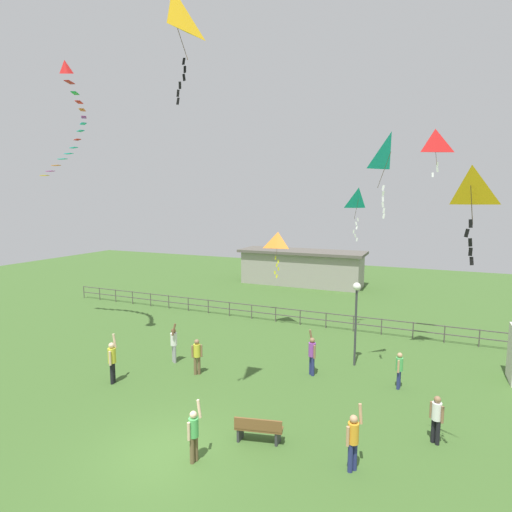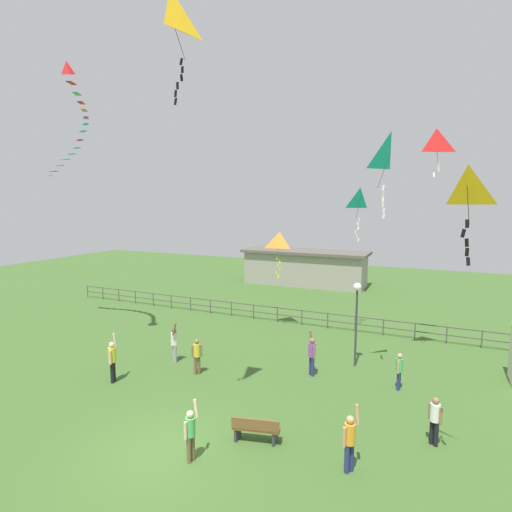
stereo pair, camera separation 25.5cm
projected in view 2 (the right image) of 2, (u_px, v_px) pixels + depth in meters
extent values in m
plane|color=#3D6028|center=(163.00, 453.00, 12.12)|extent=(80.00, 80.00, 0.00)
cylinder|color=#38383D|center=(356.00, 328.00, 18.39)|extent=(0.10, 0.10, 3.56)
sphere|color=white|center=(357.00, 287.00, 18.14)|extent=(0.36, 0.36, 0.36)
cube|color=brown|center=(256.00, 428.00, 12.65)|extent=(1.55, 0.74, 0.06)
cube|color=brown|center=(255.00, 425.00, 12.45)|extent=(1.47, 0.40, 0.36)
cube|color=#333338|center=(238.00, 433.00, 12.79)|extent=(0.08, 0.36, 0.45)
cube|color=#333338|center=(275.00, 437.00, 12.57)|extent=(0.08, 0.36, 0.45)
cylinder|color=black|center=(432.00, 432.00, 12.55)|extent=(0.13, 0.13, 0.79)
cylinder|color=black|center=(436.00, 434.00, 12.43)|extent=(0.13, 0.13, 0.79)
cylinder|color=white|center=(435.00, 413.00, 12.40)|extent=(0.29, 0.29, 0.56)
sphere|color=#8C6647|center=(436.00, 401.00, 12.35)|extent=(0.21, 0.21, 0.21)
cylinder|color=#8C6647|center=(429.00, 411.00, 12.57)|extent=(0.09, 0.09, 0.53)
cylinder|color=#8C6647|center=(441.00, 416.00, 12.25)|extent=(0.09, 0.09, 0.53)
cylinder|color=navy|center=(351.00, 457.00, 11.28)|extent=(0.14, 0.14, 0.84)
cylinder|color=navy|center=(347.00, 459.00, 11.20)|extent=(0.14, 0.14, 0.84)
cylinder|color=orange|center=(350.00, 434.00, 11.14)|extent=(0.31, 0.31, 0.59)
sphere|color=tan|center=(350.00, 420.00, 11.09)|extent=(0.23, 0.23, 0.23)
cylinder|color=tan|center=(357.00, 415.00, 11.13)|extent=(0.18, 0.16, 0.57)
cylinder|color=tan|center=(344.00, 437.00, 11.04)|extent=(0.09, 0.09, 0.56)
cylinder|color=brown|center=(199.00, 365.00, 17.71)|extent=(0.14, 0.14, 0.80)
cylinder|color=brown|center=(195.00, 365.00, 17.67)|extent=(0.14, 0.14, 0.80)
cylinder|color=gold|center=(197.00, 350.00, 17.60)|extent=(0.29, 0.29, 0.57)
sphere|color=#8C6647|center=(197.00, 341.00, 17.55)|extent=(0.22, 0.22, 0.22)
cylinder|color=#8C6647|center=(201.00, 351.00, 17.65)|extent=(0.09, 0.09, 0.54)
cylinder|color=#8C6647|center=(192.00, 351.00, 17.56)|extent=(0.09, 0.09, 0.54)
cylinder|color=navy|center=(311.00, 365.00, 17.62)|extent=(0.15, 0.15, 0.85)
cylinder|color=navy|center=(313.00, 367.00, 17.47)|extent=(0.15, 0.15, 0.85)
cylinder|color=purple|center=(312.00, 350.00, 17.45)|extent=(0.31, 0.31, 0.60)
sphere|color=#8C6647|center=(312.00, 341.00, 17.40)|extent=(0.23, 0.23, 0.23)
cylinder|color=#8C6647|center=(311.00, 336.00, 17.59)|extent=(0.21, 0.21, 0.58)
cylinder|color=#8C6647|center=(314.00, 352.00, 17.26)|extent=(0.09, 0.09, 0.57)
cylinder|color=brown|center=(193.00, 447.00, 11.76)|extent=(0.13, 0.13, 0.79)
cylinder|color=brown|center=(189.00, 450.00, 11.64)|extent=(0.13, 0.13, 0.79)
cylinder|color=#4CB259|center=(190.00, 427.00, 11.61)|extent=(0.29, 0.29, 0.56)
sphere|color=beige|center=(190.00, 414.00, 11.56)|extent=(0.21, 0.21, 0.21)
cylinder|color=beige|center=(196.00, 408.00, 11.67)|extent=(0.18, 0.12, 0.54)
cylinder|color=beige|center=(185.00, 431.00, 11.46)|extent=(0.09, 0.09, 0.53)
cylinder|color=black|center=(114.00, 371.00, 16.97)|extent=(0.15, 0.15, 0.88)
cylinder|color=black|center=(112.00, 373.00, 16.80)|extent=(0.15, 0.15, 0.88)
cylinder|color=gold|center=(112.00, 355.00, 16.78)|extent=(0.32, 0.32, 0.62)
sphere|color=beige|center=(112.00, 345.00, 16.73)|extent=(0.24, 0.24, 0.24)
cylinder|color=beige|center=(115.00, 340.00, 16.92)|extent=(0.19, 0.15, 0.60)
cylinder|color=beige|center=(110.00, 357.00, 16.57)|extent=(0.10, 0.10, 0.59)
cylinder|color=#99999E|center=(175.00, 354.00, 18.97)|extent=(0.14, 0.14, 0.83)
cylinder|color=#99999E|center=(174.00, 353.00, 19.11)|extent=(0.14, 0.14, 0.83)
cylinder|color=white|center=(174.00, 339.00, 18.94)|extent=(0.31, 0.31, 0.59)
sphere|color=brown|center=(174.00, 330.00, 18.89)|extent=(0.22, 0.22, 0.22)
cylinder|color=brown|center=(174.00, 329.00, 18.68)|extent=(0.21, 0.24, 0.56)
cylinder|color=brown|center=(173.00, 338.00, 19.13)|extent=(0.09, 0.09, 0.56)
cylinder|color=navy|center=(399.00, 380.00, 16.28)|extent=(0.13, 0.13, 0.76)
cylinder|color=navy|center=(398.00, 381.00, 16.15)|extent=(0.13, 0.13, 0.76)
cylinder|color=#4CB259|center=(399.00, 365.00, 16.13)|extent=(0.28, 0.28, 0.54)
sphere|color=tan|center=(400.00, 356.00, 16.08)|extent=(0.20, 0.20, 0.20)
cylinder|color=tan|center=(400.00, 364.00, 16.29)|extent=(0.08, 0.08, 0.51)
cylinder|color=tan|center=(398.00, 367.00, 15.97)|extent=(0.08, 0.08, 0.51)
pyramid|color=red|center=(436.00, 141.00, 17.28)|extent=(1.09, 0.76, 1.03)
cylinder|color=#4C381E|center=(437.00, 153.00, 17.20)|extent=(0.15, 0.28, 1.03)
cube|color=white|center=(439.00, 164.00, 17.26)|extent=(0.09, 0.05, 0.20)
cube|color=white|center=(439.00, 169.00, 17.29)|extent=(0.11, 0.04, 0.21)
cube|color=white|center=(434.00, 175.00, 17.32)|extent=(0.09, 0.04, 0.20)
pyramid|color=orange|center=(280.00, 241.00, 23.66)|extent=(1.17, 0.71, 0.93)
cylinder|color=#4C381E|center=(278.00, 249.00, 23.46)|extent=(0.09, 0.57, 0.94)
cube|color=yellow|center=(277.00, 258.00, 23.52)|extent=(0.10, 0.02, 0.21)
cube|color=yellow|center=(280.00, 262.00, 23.55)|extent=(0.09, 0.04, 0.20)
cube|color=yellow|center=(278.00, 265.00, 23.58)|extent=(0.11, 0.01, 0.21)
cube|color=yellow|center=(280.00, 269.00, 23.61)|extent=(0.08, 0.04, 0.20)
cube|color=yellow|center=(276.00, 273.00, 23.63)|extent=(0.08, 0.01, 0.20)
cube|color=yellow|center=(278.00, 276.00, 23.67)|extent=(0.12, 0.03, 0.21)
pyramid|color=yellow|center=(171.00, 15.00, 11.58)|extent=(0.79, 1.16, 1.35)
cylinder|color=#4C381E|center=(178.00, 37.00, 11.50)|extent=(0.56, 0.14, 1.35)
cube|color=black|center=(181.00, 62.00, 11.59)|extent=(0.10, 0.05, 0.20)
cube|color=black|center=(182.00, 70.00, 11.62)|extent=(0.09, 0.04, 0.20)
cube|color=black|center=(182.00, 78.00, 11.65)|extent=(0.11, 0.02, 0.21)
cube|color=black|center=(177.00, 86.00, 11.67)|extent=(0.10, 0.04, 0.20)
cube|color=black|center=(176.00, 94.00, 11.70)|extent=(0.11, 0.03, 0.21)
cube|color=black|center=(176.00, 101.00, 11.73)|extent=(0.11, 0.03, 0.21)
pyramid|color=#19B2B2|center=(360.00, 199.00, 21.56)|extent=(1.05, 0.95, 1.10)
cylinder|color=#4C381E|center=(358.00, 209.00, 21.92)|extent=(0.31, 0.53, 1.10)
cube|color=white|center=(359.00, 220.00, 22.00)|extent=(0.12, 0.03, 0.21)
cube|color=white|center=(358.00, 224.00, 22.02)|extent=(0.11, 0.01, 0.21)
cube|color=white|center=(358.00, 228.00, 22.05)|extent=(0.11, 0.05, 0.21)
cube|color=white|center=(355.00, 232.00, 22.08)|extent=(0.10, 0.03, 0.21)
cube|color=white|center=(357.00, 236.00, 22.11)|extent=(0.12, 0.04, 0.21)
cube|color=white|center=(358.00, 240.00, 22.14)|extent=(0.11, 0.01, 0.21)
pyramid|color=#19B2B2|center=(391.00, 151.00, 15.20)|extent=(1.05, 1.07, 1.35)
cylinder|color=#4C381E|center=(384.00, 170.00, 15.57)|extent=(0.51, 0.44, 1.35)
cube|color=white|center=(383.00, 188.00, 15.66)|extent=(0.11, 0.02, 0.21)
cube|color=white|center=(383.00, 193.00, 15.69)|extent=(0.10, 0.05, 0.21)
cube|color=white|center=(383.00, 199.00, 15.72)|extent=(0.09, 0.02, 0.20)
cube|color=white|center=(383.00, 205.00, 15.75)|extent=(0.11, 0.02, 0.21)
cube|color=white|center=(384.00, 210.00, 15.78)|extent=(0.10, 0.02, 0.21)
cube|color=white|center=(384.00, 216.00, 15.81)|extent=(0.11, 0.01, 0.21)
pyramid|color=yellow|center=(467.00, 185.00, 9.10)|extent=(0.85, 0.59, 0.90)
cylinder|color=#4C381E|center=(468.00, 205.00, 9.24)|extent=(0.13, 0.25, 0.90)
cube|color=black|center=(467.00, 224.00, 9.30)|extent=(0.09, 0.02, 0.20)
cube|color=black|center=(463.00, 233.00, 9.32)|extent=(0.11, 0.02, 0.21)
cube|color=black|center=(467.00, 243.00, 9.36)|extent=(0.10, 0.03, 0.21)
cube|color=black|center=(467.00, 252.00, 9.39)|extent=(0.08, 0.02, 0.20)
cube|color=black|center=(468.00, 261.00, 9.42)|extent=(0.10, 0.04, 0.20)
cone|color=red|center=(67.00, 68.00, 18.00)|extent=(0.86, 0.93, 0.71)
cube|color=red|center=(71.00, 83.00, 18.35)|extent=(0.42, 0.61, 0.03)
cube|color=#1EB759|center=(77.00, 94.00, 18.95)|extent=(0.49, 0.60, 0.03)
cube|color=red|center=(81.00, 103.00, 19.54)|extent=(0.49, 0.60, 0.03)
cube|color=orange|center=(84.00, 110.00, 20.11)|extent=(0.52, 0.59, 0.03)
cube|color=#B22DB2|center=(86.00, 118.00, 20.68)|extent=(0.56, 0.57, 0.03)
cube|color=#19B2B2|center=(85.00, 124.00, 21.20)|extent=(0.60, 0.50, 0.03)
cube|color=#19B2B2|center=(83.00, 131.00, 21.68)|extent=(0.61, 0.45, 0.03)
cube|color=red|center=(80.00, 140.00, 22.15)|extent=(0.61, 0.46, 0.03)
cube|color=#19B2B2|center=(76.00, 148.00, 22.59)|extent=(0.60, 0.39, 0.03)
cube|color=#19B2B2|center=(71.00, 154.00, 22.96)|extent=(0.59, 0.32, 0.03)
cube|color=#19B2B2|center=(65.00, 159.00, 23.26)|extent=(0.56, 0.24, 0.03)
cube|color=orange|center=(59.00, 166.00, 23.55)|extent=(0.57, 0.28, 0.03)
cube|color=#B22DB2|center=(53.00, 171.00, 23.87)|extent=(0.58, 0.30, 0.03)
cube|color=yellow|center=(48.00, 176.00, 24.16)|extent=(0.57, 0.26, 0.03)
cylinder|color=#4C4742|center=(87.00, 291.00, 32.07)|extent=(0.06, 0.06, 0.95)
cylinder|color=#4C4742|center=(103.00, 293.00, 31.40)|extent=(0.06, 0.06, 0.95)
cylinder|color=#4C4742|center=(119.00, 295.00, 30.75)|extent=(0.06, 0.06, 0.95)
cylinder|color=#4C4742|center=(135.00, 297.00, 30.09)|extent=(0.06, 0.06, 0.95)
cylinder|color=#4C4742|center=(153.00, 299.00, 29.41)|extent=(0.06, 0.06, 0.95)
cylinder|color=#4C4742|center=(171.00, 302.00, 28.76)|extent=(0.06, 0.06, 0.95)
cylinder|color=#4C4742|center=(190.00, 304.00, 28.10)|extent=(0.06, 0.06, 0.95)
cylinder|color=#4C4742|center=(210.00, 306.00, 27.44)|extent=(0.06, 0.06, 0.95)
cylinder|color=#4C4742|center=(231.00, 309.00, 26.78)|extent=(0.06, 0.06, 0.95)
cylinder|color=#4C4742|center=(253.00, 312.00, 26.12)|extent=(0.06, 0.06, 0.95)
cylinder|color=#4C4742|center=(277.00, 314.00, 25.44)|extent=(0.06, 0.06, 0.95)
cylinder|color=#4C4742|center=(302.00, 317.00, 24.78)|extent=(0.06, 0.06, 0.95)
cylinder|color=#4C4742|center=(328.00, 321.00, 24.12)|extent=(0.06, 0.06, 0.95)
cylinder|color=#4C4742|center=(355.00, 324.00, 23.45)|extent=(0.06, 0.06, 0.95)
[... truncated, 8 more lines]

